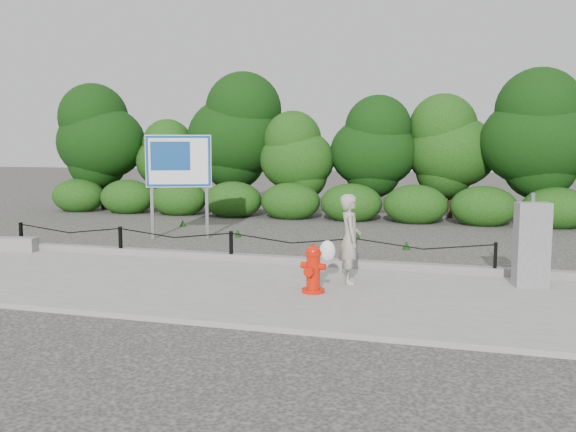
# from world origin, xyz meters

# --- Properties ---
(ground) EXTENTS (90.00, 90.00, 0.00)m
(ground) POSITION_xyz_m (0.00, 0.00, 0.00)
(ground) COLOR #2D2B28
(ground) RESTS_ON ground
(sidewalk) EXTENTS (14.00, 4.00, 0.08)m
(sidewalk) POSITION_xyz_m (0.00, -2.00, 0.04)
(sidewalk) COLOR gray
(sidewalk) RESTS_ON ground
(curb) EXTENTS (14.00, 0.22, 0.14)m
(curb) POSITION_xyz_m (0.00, 0.05, 0.15)
(curb) COLOR slate
(curb) RESTS_ON sidewalk
(chain_barrier) EXTENTS (10.06, 0.06, 0.60)m
(chain_barrier) POSITION_xyz_m (0.00, 0.00, 0.46)
(chain_barrier) COLOR black
(chain_barrier) RESTS_ON sidewalk
(treeline) EXTENTS (20.28, 3.80, 4.83)m
(treeline) POSITION_xyz_m (-0.15, 8.96, 2.52)
(treeline) COLOR black
(treeline) RESTS_ON ground
(fire_hydrant) EXTENTS (0.41, 0.44, 0.77)m
(fire_hydrant) POSITION_xyz_m (2.20, -2.09, 0.45)
(fire_hydrant) COLOR red
(fire_hydrant) RESTS_ON sidewalk
(pedestrian) EXTENTS (0.73, 0.62, 1.50)m
(pedestrian) POSITION_xyz_m (2.61, -1.27, 0.82)
(pedestrian) COLOR #A09C89
(pedestrian) RESTS_ON sidewalk
(concrete_block) EXTENTS (0.98, 0.49, 0.30)m
(concrete_block) POSITION_xyz_m (-4.95, -0.25, 0.23)
(concrete_block) COLOR gray
(concrete_block) RESTS_ON sidewalk
(utility_cabinet) EXTENTS (0.58, 0.44, 1.53)m
(utility_cabinet) POSITION_xyz_m (5.52, -0.69, 0.77)
(utility_cabinet) COLOR gray
(utility_cabinet) RESTS_ON sidewalk
(advertising_sign) EXTENTS (1.55, 0.70, 2.64)m
(advertising_sign) POSITION_xyz_m (-2.55, 2.88, 1.86)
(advertising_sign) COLOR slate
(advertising_sign) RESTS_ON ground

